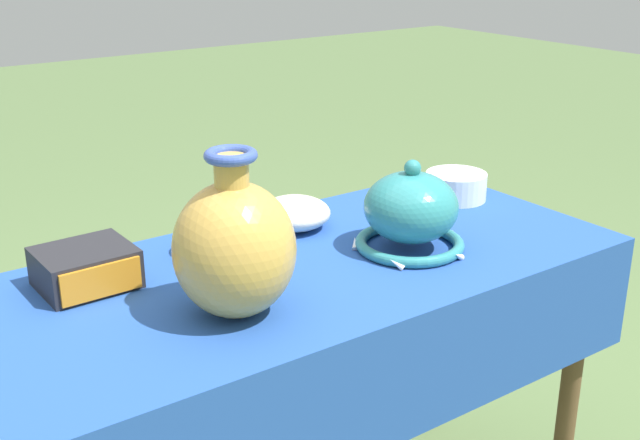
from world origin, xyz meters
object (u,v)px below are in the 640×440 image
Objects in this scene: bowl_shallow_ivory at (294,213)px; jar_round_charcoal at (213,229)px; pot_squat_porcelain at (456,186)px; mosaic_tile_box at (86,268)px; vase_tall_bulbous at (234,247)px; vase_dome_bell at (411,214)px.

jar_round_charcoal reaches higher than bowl_shallow_ivory.
pot_squat_porcelain is at bearing -3.05° from jar_round_charcoal.
mosaic_tile_box is 0.46m from bowl_shallow_ivory.
vase_tall_bulbous is at bearing -57.21° from mosaic_tile_box.
vase_tall_bulbous is at bearing -163.27° from pot_squat_porcelain.
mosaic_tile_box is (-0.58, 0.20, -0.04)m from vase_dome_bell.
mosaic_tile_box reaches higher than pot_squat_porcelain.
jar_round_charcoal is at bearing 70.07° from vase_tall_bulbous.
vase_tall_bulbous is at bearing -137.37° from bowl_shallow_ivory.
bowl_shallow_ivory is at bearing 7.48° from jar_round_charcoal.
vase_tall_bulbous is 2.45× the size of jar_round_charcoal.
vase_tall_bulbous is 1.98× the size of pot_squat_porcelain.
vase_dome_bell is 1.60× the size of pot_squat_porcelain.
vase_dome_bell is at bearing -62.04° from bowl_shallow_ivory.
vase_tall_bulbous is at bearing -173.88° from vase_dome_bell.
mosaic_tile_box is at bearing -179.61° from jar_round_charcoal.
mosaic_tile_box is 1.16× the size of pot_squat_porcelain.
pot_squat_porcelain is (0.29, 0.17, -0.04)m from vase_dome_bell.
jar_round_charcoal is (-0.21, -0.03, 0.02)m from bowl_shallow_ivory.
jar_round_charcoal reaches higher than mosaic_tile_box.
pot_squat_porcelain is 1.24× the size of jar_round_charcoal.
jar_round_charcoal is (-0.33, 0.20, -0.02)m from vase_dome_bell.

